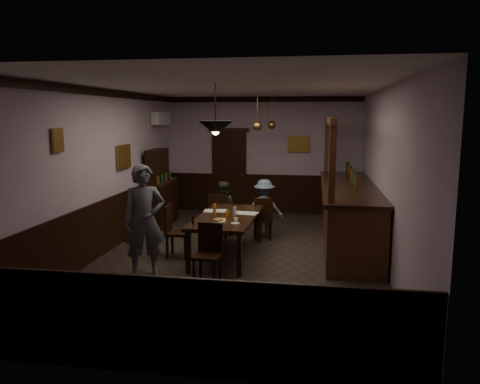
% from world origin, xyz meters
% --- Properties ---
extents(room, '(5.01, 8.01, 3.01)m').
position_xyz_m(room, '(0.00, 0.00, 1.50)').
color(room, '#2D2621').
rests_on(room, ground).
extents(dining_table, '(1.07, 2.23, 0.75)m').
position_xyz_m(dining_table, '(-0.20, -0.03, 0.69)').
color(dining_table, black).
rests_on(dining_table, ground).
extents(chair_far_left, '(0.44, 0.44, 0.92)m').
position_xyz_m(chair_far_left, '(-0.61, 1.26, 0.51)').
color(chair_far_left, black).
rests_on(chair_far_left, ground).
extents(chair_far_right, '(0.44, 0.44, 0.88)m').
position_xyz_m(chair_far_right, '(0.31, 1.23, 0.48)').
color(chair_far_right, black).
rests_on(chair_far_right, ground).
extents(chair_near, '(0.42, 0.42, 0.90)m').
position_xyz_m(chair_near, '(-0.24, -1.35, 0.49)').
color(chair_near, black).
rests_on(chair_near, ground).
extents(chair_side, '(0.41, 0.41, 0.94)m').
position_xyz_m(chair_side, '(-1.13, -0.20, 0.51)').
color(chair_side, black).
rests_on(chair_side, ground).
extents(person_standing, '(0.77, 0.66, 1.78)m').
position_xyz_m(person_standing, '(-1.29, -1.25, 0.89)').
color(person_standing, '#595C66').
rests_on(person_standing, ground).
extents(person_seated_left, '(0.56, 0.44, 1.15)m').
position_xyz_m(person_seated_left, '(-0.60, 1.53, 0.57)').
color(person_seated_left, '#3B4227').
rests_on(person_seated_left, ground).
extents(person_seated_right, '(0.80, 0.49, 1.21)m').
position_xyz_m(person_seated_right, '(0.30, 1.51, 0.60)').
color(person_seated_right, slate).
rests_on(person_seated_right, ground).
extents(newspaper_left, '(0.45, 0.34, 0.01)m').
position_xyz_m(newspaper_left, '(-0.50, 0.34, 0.75)').
color(newspaper_left, silver).
rests_on(newspaper_left, dining_table).
extents(newspaper_right, '(0.46, 0.35, 0.01)m').
position_xyz_m(newspaper_right, '(0.11, 0.21, 0.75)').
color(newspaper_right, silver).
rests_on(newspaper_right, dining_table).
extents(napkin, '(0.15, 0.15, 0.00)m').
position_xyz_m(napkin, '(-0.25, -0.32, 0.75)').
color(napkin, '#EDBF57').
rests_on(napkin, dining_table).
extents(saucer, '(0.15, 0.15, 0.01)m').
position_xyz_m(saucer, '(0.05, -0.63, 0.76)').
color(saucer, white).
rests_on(saucer, dining_table).
extents(coffee_cup, '(0.08, 0.08, 0.07)m').
position_xyz_m(coffee_cup, '(0.05, -0.56, 0.80)').
color(coffee_cup, white).
rests_on(coffee_cup, saucer).
extents(pastry_plate, '(0.22, 0.22, 0.01)m').
position_xyz_m(pastry_plate, '(-0.23, -0.53, 0.76)').
color(pastry_plate, white).
rests_on(pastry_plate, dining_table).
extents(pastry_ring_a, '(0.13, 0.13, 0.04)m').
position_xyz_m(pastry_ring_a, '(-0.27, -0.57, 0.79)').
color(pastry_ring_a, '#C68C47').
rests_on(pastry_ring_a, pastry_plate).
extents(pastry_ring_b, '(0.13, 0.13, 0.04)m').
position_xyz_m(pastry_ring_b, '(-0.25, -0.50, 0.79)').
color(pastry_ring_b, '#C68C47').
rests_on(pastry_ring_b, pastry_plate).
extents(soda_can, '(0.07, 0.07, 0.12)m').
position_xyz_m(soda_can, '(-0.17, -0.16, 0.81)').
color(soda_can, orange).
rests_on(soda_can, dining_table).
extents(beer_glass, '(0.06, 0.06, 0.20)m').
position_xyz_m(beer_glass, '(-0.43, -0.02, 0.85)').
color(beer_glass, '#BF721E').
rests_on(beer_glass, dining_table).
extents(water_glass, '(0.06, 0.06, 0.15)m').
position_xyz_m(water_glass, '(-0.07, 0.04, 0.82)').
color(water_glass, silver).
rests_on(water_glass, dining_table).
extents(pepper_mill, '(0.04, 0.04, 0.14)m').
position_xyz_m(pepper_mill, '(-0.63, -0.78, 0.82)').
color(pepper_mill, black).
rests_on(pepper_mill, dining_table).
extents(sideboard, '(0.48, 1.33, 1.76)m').
position_xyz_m(sideboard, '(-2.21, 2.18, 0.70)').
color(sideboard, black).
rests_on(sideboard, ground).
extents(bar_counter, '(1.03, 4.43, 2.48)m').
position_xyz_m(bar_counter, '(1.99, 1.16, 0.63)').
color(bar_counter, '#4A2113').
rests_on(bar_counter, ground).
extents(door_back, '(0.90, 0.06, 2.10)m').
position_xyz_m(door_back, '(-0.90, 3.95, 1.05)').
color(door_back, black).
rests_on(door_back, ground).
extents(ac_unit, '(0.20, 0.85, 0.30)m').
position_xyz_m(ac_unit, '(-2.38, 2.90, 2.45)').
color(ac_unit, white).
rests_on(ac_unit, ground).
extents(picture_left_small, '(0.04, 0.28, 0.36)m').
position_xyz_m(picture_left_small, '(-2.46, -1.60, 2.15)').
color(picture_left_small, olive).
rests_on(picture_left_small, ground).
extents(picture_left_large, '(0.04, 0.62, 0.48)m').
position_xyz_m(picture_left_large, '(-2.46, 0.80, 1.70)').
color(picture_left_large, olive).
rests_on(picture_left_large, ground).
extents(picture_back, '(0.55, 0.04, 0.42)m').
position_xyz_m(picture_back, '(0.90, 3.96, 1.80)').
color(picture_back, olive).
rests_on(picture_back, ground).
extents(pendant_iron, '(0.56, 0.56, 0.79)m').
position_xyz_m(pendant_iron, '(-0.22, -0.83, 2.32)').
color(pendant_iron, black).
rests_on(pendant_iron, ground).
extents(pendant_brass_mid, '(0.20, 0.20, 0.81)m').
position_xyz_m(pendant_brass_mid, '(0.10, 1.83, 2.30)').
color(pendant_brass_mid, '#BF8C3F').
rests_on(pendant_brass_mid, ground).
extents(pendant_brass_far, '(0.20, 0.20, 0.81)m').
position_xyz_m(pendant_brass_far, '(0.30, 2.96, 2.30)').
color(pendant_brass_far, '#BF8C3F').
rests_on(pendant_brass_far, ground).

